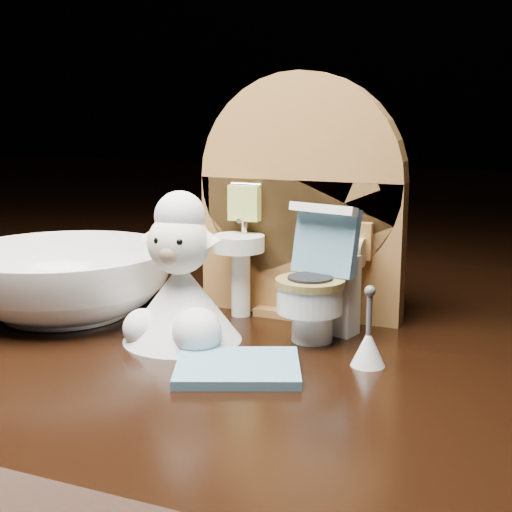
# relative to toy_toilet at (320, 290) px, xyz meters

# --- Properties ---
(backdrop_panel) EXTENTS (0.13, 0.05, 0.15)m
(backdrop_panel) POSITION_rel_toy_toilet_xyz_m (-0.03, 0.04, 0.04)
(backdrop_panel) COLOR #9B6935
(backdrop_panel) RESTS_ON ground
(toy_toilet) EXTENTS (0.04, 0.05, 0.08)m
(toy_toilet) POSITION_rel_toy_toilet_xyz_m (0.00, 0.00, 0.00)
(toy_toilet) COLOR white
(toy_toilet) RESTS_ON ground
(bath_mat) EXTENTS (0.08, 0.07, 0.00)m
(bath_mat) POSITION_rel_toy_toilet_xyz_m (-0.02, -0.07, -0.03)
(bath_mat) COLOR #5B8EAC
(bath_mat) RESTS_ON ground
(toilet_brush) EXTENTS (0.02, 0.02, 0.04)m
(toilet_brush) POSITION_rel_toy_toilet_xyz_m (0.04, -0.03, -0.02)
(toilet_brush) COLOR white
(toilet_brush) RESTS_ON ground
(plush_lamb) EXTENTS (0.07, 0.07, 0.09)m
(plush_lamb) POSITION_rel_toy_toilet_xyz_m (-0.07, -0.04, 0.00)
(plush_lamb) COLOR white
(plush_lamb) RESTS_ON ground
(ceramic_bowl) EXTENTS (0.16, 0.16, 0.04)m
(ceramic_bowl) POSITION_rel_toy_toilet_xyz_m (-0.16, -0.02, -0.01)
(ceramic_bowl) COLOR white
(ceramic_bowl) RESTS_ON ground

